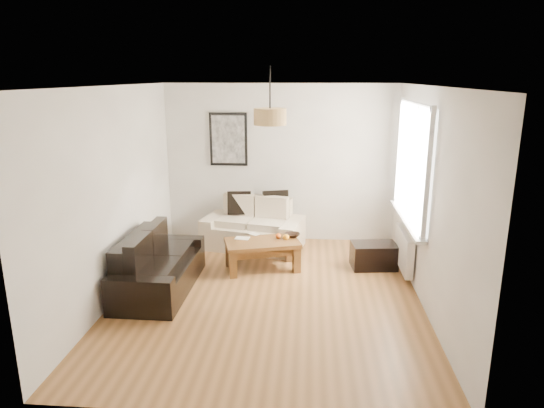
# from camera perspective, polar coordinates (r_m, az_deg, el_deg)

# --- Properties ---
(floor) EXTENTS (4.50, 4.50, 0.00)m
(floor) POSITION_cam_1_polar(r_m,az_deg,el_deg) (6.22, -0.46, -10.83)
(floor) COLOR brown
(floor) RESTS_ON ground
(ceiling) EXTENTS (3.80, 4.50, 0.00)m
(ceiling) POSITION_cam_1_polar(r_m,az_deg,el_deg) (5.60, -0.51, 13.86)
(ceiling) COLOR white
(ceiling) RESTS_ON floor
(wall_back) EXTENTS (3.80, 0.04, 2.60)m
(wall_back) POSITION_cam_1_polar(r_m,az_deg,el_deg) (7.97, 0.96, 4.80)
(wall_back) COLOR silver
(wall_back) RESTS_ON floor
(wall_front) EXTENTS (3.80, 0.04, 2.60)m
(wall_front) POSITION_cam_1_polar(r_m,az_deg,el_deg) (3.65, -3.66, -7.78)
(wall_front) COLOR silver
(wall_front) RESTS_ON floor
(wall_left) EXTENTS (0.04, 4.50, 2.60)m
(wall_left) POSITION_cam_1_polar(r_m,az_deg,el_deg) (6.24, -18.15, 1.16)
(wall_left) COLOR silver
(wall_left) RESTS_ON floor
(wall_right) EXTENTS (0.04, 4.50, 2.60)m
(wall_right) POSITION_cam_1_polar(r_m,az_deg,el_deg) (5.92, 18.15, 0.45)
(wall_right) COLOR silver
(wall_right) RESTS_ON floor
(window_bay) EXTENTS (0.14, 1.90, 1.60)m
(window_bay) POSITION_cam_1_polar(r_m,az_deg,el_deg) (6.62, 16.47, 4.71)
(window_bay) COLOR white
(window_bay) RESTS_ON wall_right
(radiator) EXTENTS (0.10, 0.90, 0.52)m
(radiator) POSITION_cam_1_polar(r_m,az_deg,el_deg) (6.92, 15.40, -5.25)
(radiator) COLOR white
(radiator) RESTS_ON wall_right
(poster) EXTENTS (0.62, 0.04, 0.87)m
(poster) POSITION_cam_1_polar(r_m,az_deg,el_deg) (7.98, -5.19, 7.66)
(poster) COLOR black
(poster) RESTS_ON wall_back
(pendant_shade) EXTENTS (0.40, 0.40, 0.20)m
(pendant_shade) POSITION_cam_1_polar(r_m,az_deg,el_deg) (5.92, -0.24, 10.34)
(pendant_shade) COLOR tan
(pendant_shade) RESTS_ON ceiling
(loveseat_cream) EXTENTS (1.70, 1.17, 0.77)m
(loveseat_cream) POSITION_cam_1_polar(r_m,az_deg,el_deg) (7.77, -2.27, -2.42)
(loveseat_cream) COLOR beige
(loveseat_cream) RESTS_ON floor
(sofa_leather) EXTENTS (0.83, 1.68, 0.72)m
(sofa_leather) POSITION_cam_1_polar(r_m,az_deg,el_deg) (6.43, -13.28, -6.85)
(sofa_leather) COLOR black
(sofa_leather) RESTS_ON floor
(coffee_table) EXTENTS (1.16, 0.84, 0.43)m
(coffee_table) POSITION_cam_1_polar(r_m,az_deg,el_deg) (6.95, -1.16, -6.08)
(coffee_table) COLOR brown
(coffee_table) RESTS_ON floor
(ottoman) EXTENTS (0.68, 0.48, 0.36)m
(ottoman) POSITION_cam_1_polar(r_m,az_deg,el_deg) (7.17, 12.00, -6.01)
(ottoman) COLOR black
(ottoman) RESTS_ON floor
(cushion_left) EXTENTS (0.40, 0.17, 0.39)m
(cushion_left) POSITION_cam_1_polar(r_m,az_deg,el_deg) (7.90, -3.91, 0.13)
(cushion_left) COLOR black
(cushion_left) RESTS_ON loveseat_cream
(cushion_right) EXTENTS (0.43, 0.24, 0.41)m
(cushion_right) POSITION_cam_1_polar(r_m,az_deg,el_deg) (7.83, 0.47, 0.13)
(cushion_right) COLOR black
(cushion_right) RESTS_ON loveseat_cream
(fruit_bowl) EXTENTS (0.23, 0.23, 0.05)m
(fruit_bowl) POSITION_cam_1_polar(r_m,az_deg,el_deg) (7.04, 2.43, -3.73)
(fruit_bowl) COLOR black
(fruit_bowl) RESTS_ON coffee_table
(orange_a) EXTENTS (0.08, 0.08, 0.07)m
(orange_a) POSITION_cam_1_polar(r_m,az_deg,el_deg) (6.92, 1.59, -3.93)
(orange_a) COLOR orange
(orange_a) RESTS_ON fruit_bowl
(orange_b) EXTENTS (0.10, 0.10, 0.08)m
(orange_b) POSITION_cam_1_polar(r_m,az_deg,el_deg) (6.91, 1.73, -3.96)
(orange_b) COLOR #FF9D15
(orange_b) RESTS_ON fruit_bowl
(orange_c) EXTENTS (0.10, 0.10, 0.08)m
(orange_c) POSITION_cam_1_polar(r_m,az_deg,el_deg) (6.96, 0.75, -3.82)
(orange_c) COLOR #DE5812
(orange_c) RESTS_ON fruit_bowl
(papers) EXTENTS (0.22, 0.16, 0.01)m
(papers) POSITION_cam_1_polar(r_m,az_deg,el_deg) (7.00, -3.55, -4.07)
(papers) COLOR white
(papers) RESTS_ON coffee_table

